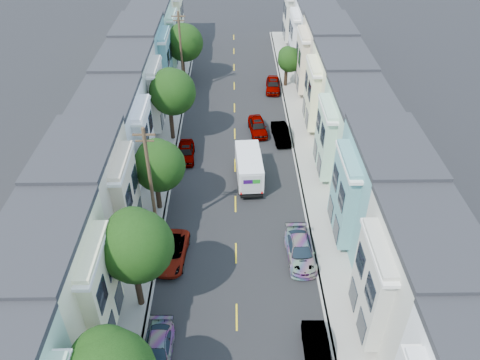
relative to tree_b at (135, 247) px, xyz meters
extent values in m
plane|color=black|center=(6.30, 4.79, -5.57)|extent=(160.00, 160.00, 0.00)
cube|color=black|center=(6.30, 19.79, -5.56)|extent=(12.00, 70.00, 0.02)
cube|color=gray|center=(0.25, 19.79, -5.50)|extent=(0.30, 70.00, 0.15)
cube|color=gray|center=(12.35, 19.79, -5.50)|extent=(0.30, 70.00, 0.15)
cube|color=gray|center=(-1.05, 19.79, -5.50)|extent=(2.60, 70.00, 0.15)
cube|color=gray|center=(13.65, 19.79, -5.50)|extent=(2.60, 70.00, 0.15)
cube|color=gold|center=(6.30, 19.79, -5.57)|extent=(0.12, 70.00, 0.01)
cube|color=#ABD8B5|center=(-4.85, 19.79, -5.57)|extent=(5.00, 70.00, 8.50)
cube|color=#ABD8B5|center=(17.45, 19.79, -5.57)|extent=(5.00, 70.00, 8.50)
cylinder|color=black|center=(-0.30, 0.00, -3.59)|extent=(0.44, 0.44, 3.95)
sphere|color=#225014|center=(0.00, 0.00, 0.03)|extent=(4.70, 4.70, 4.70)
cylinder|color=black|center=(-0.30, 10.36, -4.08)|extent=(0.44, 0.44, 2.98)
sphere|color=#225014|center=(0.00, 10.36, -1.08)|extent=(4.30, 4.30, 4.30)
cylinder|color=black|center=(-0.30, 21.88, -3.65)|extent=(0.44, 0.44, 3.84)
sphere|color=#225014|center=(0.00, 21.88, -0.09)|extent=(4.70, 4.70, 4.70)
cylinder|color=black|center=(-0.30, 36.42, -3.80)|extent=(0.44, 0.44, 3.54)
sphere|color=#225014|center=(0.00, 36.42, -0.39)|extent=(4.70, 4.70, 4.70)
cylinder|color=black|center=(12.90, 34.69, -4.32)|extent=(0.44, 0.44, 2.49)
sphere|color=#225014|center=(13.20, 34.69, -1.99)|extent=(3.10, 3.10, 3.10)
cylinder|color=#42301E|center=(0.00, 6.79, -0.57)|extent=(0.26, 0.26, 10.00)
cube|color=#42301E|center=(0.00, 6.79, 4.03)|extent=(1.60, 0.12, 0.12)
cylinder|color=#42301E|center=(0.00, 32.79, -0.57)|extent=(0.26, 0.26, 10.00)
cube|color=#42301E|center=(0.00, 32.79, 4.03)|extent=(1.60, 0.12, 0.12)
cube|color=silver|center=(7.58, 13.44, -3.85)|extent=(2.22, 3.97, 2.17)
cube|color=silver|center=(7.58, 16.34, -3.94)|extent=(2.22, 1.85, 2.00)
cube|color=black|center=(7.58, 14.27, -5.04)|extent=(2.04, 5.70, 0.22)
cube|color=#2D0A51|center=(7.26, 11.45, -3.59)|extent=(0.83, 0.04, 0.41)
cube|color=#198C1E|center=(8.00, 11.45, -3.59)|extent=(0.65, 0.04, 0.41)
cylinder|color=black|center=(6.59, 12.35, -5.15)|extent=(0.26, 0.83, 0.83)
cylinder|color=black|center=(8.58, 12.35, -5.15)|extent=(0.26, 0.83, 0.83)
cylinder|color=black|center=(6.59, 16.07, -5.15)|extent=(0.26, 0.83, 0.83)
cylinder|color=black|center=(8.58, 16.07, -5.15)|extent=(0.26, 0.83, 0.83)
imported|color=black|center=(8.79, 23.08, -4.83)|extent=(2.26, 4.75, 1.48)
imported|color=#11103C|center=(1.40, -4.12, -4.93)|extent=(1.87, 4.32, 1.29)
imported|color=#A0A0A1|center=(1.40, 4.29, -4.90)|extent=(2.61, 4.97, 1.34)
imported|color=#330206|center=(1.40, 18.16, -4.86)|extent=(1.85, 4.43, 1.42)
imported|color=slate|center=(11.20, -4.29, -4.88)|extent=(1.48, 4.13, 1.37)
imported|color=silver|center=(11.20, 4.26, -4.85)|extent=(2.21, 4.90, 1.45)
imported|color=black|center=(11.20, 21.57, -4.85)|extent=(1.92, 4.47, 1.45)
imported|color=black|center=(11.20, 33.44, -4.81)|extent=(2.12, 4.78, 1.51)
camera|label=1|loc=(6.24, -21.03, 20.75)|focal=35.00mm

